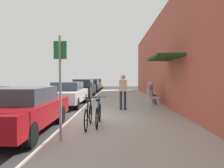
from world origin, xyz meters
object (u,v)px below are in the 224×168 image
Objects in this scene: parked_car_3 at (91,86)px; parked_car_4 at (96,84)px; parked_car_0 at (23,109)px; street_sign at (60,80)px; parking_meter at (91,93)px; seated_patron_2 at (150,91)px; bicycle_1 at (98,114)px; cafe_chair_2 at (149,94)px; cafe_chair_1 at (151,96)px; parked_car_2 at (83,88)px; pedestrian_standing at (123,89)px; parked_car_1 at (68,94)px; cafe_chair_0 at (154,97)px; seated_patron_1 at (152,92)px; bicycle_0 at (88,116)px.

parked_car_4 is at bearing 90.00° from parked_car_3.
parked_car_0 is 1.00× the size of parked_car_3.
parking_meter is at bearing 89.49° from street_sign.
seated_patron_2 is (4.97, -10.83, 0.09)m from parked_car_3.
cafe_chair_2 is (2.62, 6.11, 0.14)m from bicycle_1.
parked_car_3 is at bearing -90.00° from parked_car_4.
parked_car_4 is 5.06× the size of cafe_chair_1.
seated_patron_2 is (4.97, 6.60, 0.09)m from parked_car_0.
pedestrian_standing is at bearing -67.88° from parked_car_2.
street_sign reaches higher than cafe_chair_2.
parked_car_1 is 4.91m from cafe_chair_1.
cafe_chair_0 is at bearing -53.00° from parked_car_2.
parked_car_1 is at bearing -90.00° from parked_car_2.
street_sign is 8.61m from cafe_chair_2.
parking_meter is 1.02× the size of seated_patron_2.
cafe_chair_0 is 1.57m from cafe_chair_2.
parking_meter is at bearing 157.54° from pedestrian_standing.
pedestrian_standing is at bearing 74.14° from bicycle_1.
parked_car_4 is (0.00, 11.37, -0.03)m from parked_car_2.
seated_patron_2 is (4.97, -4.96, 0.04)m from parked_car_2.
cafe_chair_1 is (2.62, 5.31, 0.14)m from bicycle_1.
cafe_chair_1 is 0.67× the size of seated_patron_1.
parked_car_3 is 3.41× the size of seated_patron_1.
bicycle_0 is at bearing -133.73° from bicycle_1.
parked_car_4 is at bearing 94.78° from parking_meter.
cafe_chair_0 is (3.41, 6.27, -1.02)m from street_sign.
parked_car_1 is 5.06× the size of cafe_chair_2.
parking_meter reaches higher than seated_patron_1.
parked_car_4 is 17.05m from cafe_chair_2.
parked_car_2 is 12.90m from street_sign.
cafe_chair_2 is at bearing -45.25° from parked_car_2.
cafe_chair_1 is (4.91, -11.62, -0.10)m from parked_car_3.
parked_car_4 is at bearing 106.73° from cafe_chair_2.
street_sign is (1.50, -18.66, 0.92)m from parked_car_3.
bicycle_1 reaches higher than cafe_chair_1.
parked_car_0 is 2.35m from bicycle_1.
cafe_chair_0 is (3.36, 0.66, -0.26)m from parking_meter.
bicycle_0 is at bearing -114.42° from cafe_chair_2.
parking_meter is at bearing -157.31° from seated_patron_1.
parking_meter is 1.52× the size of cafe_chair_0.
parking_meter is at bearing 100.74° from bicycle_1.
parked_car_1 is 17.09m from parked_car_4.
cafe_chair_1 is 2.77m from pedestrian_standing.
parked_car_2 reaches higher than parking_meter.
cafe_chair_1 is at bearing -74.00° from parked_car_4.
cafe_chair_2 is (4.91, 6.61, -0.10)m from parked_car_0.
street_sign reaches higher than seated_patron_1.
cafe_chair_2 is at bearing 33.58° from parking_meter.
parked_car_3 is at bearing 96.77° from parking_meter.
street_sign is (1.50, -7.07, 0.91)m from parked_car_1.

